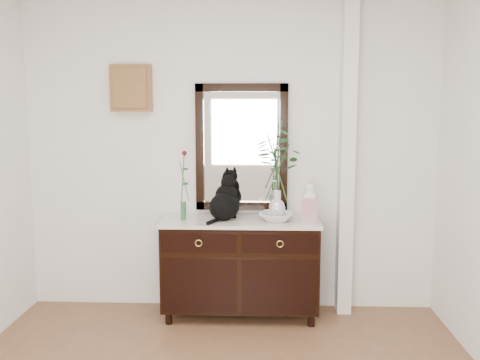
{
  "coord_description": "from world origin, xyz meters",
  "views": [
    {
      "loc": [
        0.28,
        -2.68,
        1.79
      ],
      "look_at": [
        0.1,
        1.63,
        1.2
      ],
      "focal_mm": 40.0,
      "sensor_mm": 36.0,
      "label": 1
    }
  ],
  "objects_px": {
    "cat": "(224,197)",
    "ginger_jar": "(310,202)",
    "sideboard": "(240,263)",
    "lotus_bowl": "(277,217)"
  },
  "relations": [
    {
      "from": "sideboard",
      "to": "ginger_jar",
      "type": "height_order",
      "value": "ginger_jar"
    },
    {
      "from": "sideboard",
      "to": "cat",
      "type": "xyz_separation_m",
      "value": [
        -0.14,
        -0.02,
        0.57
      ]
    },
    {
      "from": "lotus_bowl",
      "to": "ginger_jar",
      "type": "bearing_deg",
      "value": -7.03
    },
    {
      "from": "cat",
      "to": "ginger_jar",
      "type": "height_order",
      "value": "cat"
    },
    {
      "from": "lotus_bowl",
      "to": "ginger_jar",
      "type": "relative_size",
      "value": 0.85
    },
    {
      "from": "sideboard",
      "to": "cat",
      "type": "relative_size",
      "value": 3.49
    },
    {
      "from": "cat",
      "to": "ginger_jar",
      "type": "bearing_deg",
      "value": 19.36
    },
    {
      "from": "sideboard",
      "to": "lotus_bowl",
      "type": "relative_size",
      "value": 4.66
    },
    {
      "from": "cat",
      "to": "ginger_jar",
      "type": "distance_m",
      "value": 0.71
    },
    {
      "from": "cat",
      "to": "ginger_jar",
      "type": "xyz_separation_m",
      "value": [
        0.71,
        -0.06,
        -0.02
      ]
    }
  ]
}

